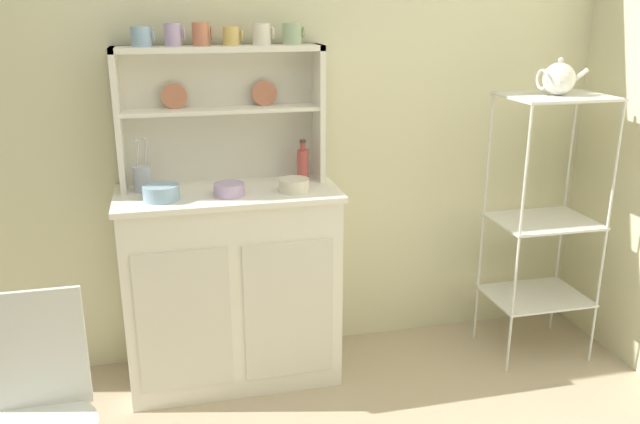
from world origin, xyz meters
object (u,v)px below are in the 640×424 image
bakers_rack (545,205)px  bowl_mixing_large (161,193)px  hutch_cabinet (232,284)px  hutch_shelf_unit (220,103)px  jam_bottle (303,164)px  wire_chair (36,402)px  porcelain_teapot (559,79)px  cup_sky_0 (142,37)px  utensil_jar (143,178)px

bakers_rack → bowl_mixing_large: bakers_rack is taller
hutch_cabinet → hutch_shelf_unit: (0.00, 0.16, 0.79)m
jam_bottle → wire_chair: bearing=-137.4°
hutch_shelf_unit → wire_chair: (-0.68, -1.03, -0.73)m
bakers_rack → porcelain_teapot: size_ratio=5.46×
cup_sky_0 → porcelain_teapot: 1.81m
bakers_rack → hutch_cabinet: bearing=175.6°
jam_bottle → porcelain_teapot: 1.20m
wire_chair → utensil_jar: (0.33, 0.94, 0.44)m
hutch_cabinet → hutch_shelf_unit: size_ratio=1.08×
wire_chair → bowl_mixing_large: (0.41, 0.79, 0.41)m
bakers_rack → cup_sky_0: 1.96m
hutch_cabinet → bakers_rack: 1.51m
hutch_cabinet → cup_sky_0: cup_sky_0 is taller
hutch_shelf_unit → bowl_mixing_large: bearing=-139.8°
hutch_shelf_unit → bowl_mixing_large: hutch_shelf_unit is taller
hutch_shelf_unit → cup_sky_0: (-0.31, -0.04, 0.29)m
cup_sky_0 → bowl_mixing_large: cup_sky_0 is taller
bowl_mixing_large → jam_bottle: bearing=14.2°
bakers_rack → wire_chair: bearing=-160.8°
wire_chair → cup_sky_0: cup_sky_0 is taller
bowl_mixing_large → bakers_rack: bearing=-1.3°
wire_chair → porcelain_teapot: bearing=6.7°
wire_chair → bowl_mixing_large: size_ratio=5.73×
wire_chair → bakers_rack: bearing=6.7°
hutch_cabinet → wire_chair: size_ratio=1.12×
wire_chair → bowl_mixing_large: 0.98m
wire_chair → bowl_mixing_large: bearing=50.4°
bakers_rack → jam_bottle: 1.16m
hutch_shelf_unit → hutch_cabinet: bearing=-90.0°
cup_sky_0 → utensil_jar: size_ratio=0.42×
wire_chair → porcelain_teapot: 2.43m
wire_chair → bowl_mixing_large: bowl_mixing_large is taller
hutch_shelf_unit → bowl_mixing_large: 0.49m
cup_sky_0 → bowl_mixing_large: 0.64m
utensil_jar → cup_sky_0: bearing=46.5°
bakers_rack → jam_bottle: (-1.12, 0.20, 0.21)m
porcelain_teapot → jam_bottle: bearing=169.9°
jam_bottle → porcelain_teapot: bearing=-10.1°
hutch_cabinet → hutch_shelf_unit: 0.81m
bowl_mixing_large → utensil_jar: utensil_jar is taller
hutch_cabinet → hutch_shelf_unit: bearing=90.0°
hutch_shelf_unit → wire_chair: hutch_shelf_unit is taller
hutch_cabinet → porcelain_teapot: (1.47, -0.11, 0.89)m
cup_sky_0 → hutch_cabinet: bearing=-21.5°
cup_sky_0 → hutch_shelf_unit: bearing=7.2°
bowl_mixing_large → jam_bottle: (0.63, 0.16, 0.05)m
hutch_shelf_unit → utensil_jar: bearing=-166.7°
wire_chair → utensil_jar: 1.09m
hutch_shelf_unit → utensil_jar: 0.47m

